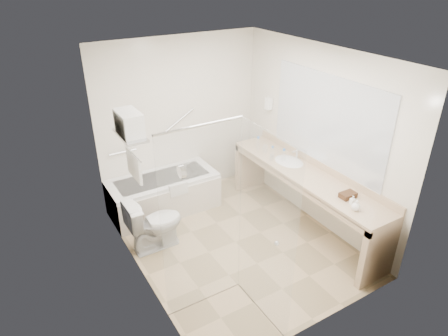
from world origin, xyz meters
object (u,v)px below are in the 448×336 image
toilet (155,224)px  amenity_basket (348,195)px  bathtub (164,194)px  vanity_counter (305,186)px  water_bottle_left (284,156)px

toilet → amenity_basket: size_ratio=3.73×
bathtub → toilet: size_ratio=2.18×
vanity_counter → amenity_basket: (0.01, -0.74, 0.24)m
bathtub → toilet: bearing=-120.4°
bathtub → toilet: (-0.45, -0.77, 0.08)m
toilet → vanity_counter: bearing=-108.0°
vanity_counter → water_bottle_left: water_bottle_left is taller
water_bottle_left → amenity_basket: bearing=-85.8°
toilet → water_bottle_left: 2.00m
toilet → water_bottle_left: size_ratio=3.37×
amenity_basket → water_bottle_left: bearing=94.2°
vanity_counter → toilet: vanity_counter is taller
vanity_counter → toilet: 2.09m
water_bottle_left → bathtub: bearing=145.9°
bathtub → vanity_counter: vanity_counter is taller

